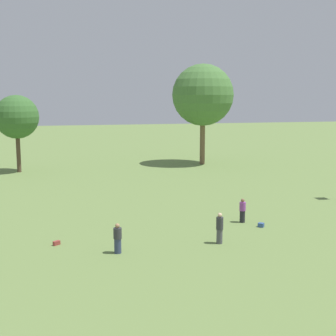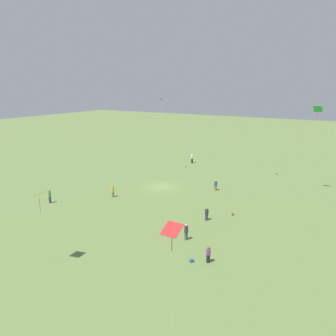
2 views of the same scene
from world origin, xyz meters
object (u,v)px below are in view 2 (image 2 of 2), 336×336
object	(u,v)px
picnic_bag_0	(192,261)
kite_1	(162,105)
kite_2	(172,236)
kite_0	(39,196)
person_6	(208,254)
person_3	(192,158)
person_4	(113,191)
picnic_bag_2	(276,174)
person_2	(50,196)
person_1	(216,185)
person_0	(186,232)
person_5	(207,214)
kite_3	(318,111)
picnic_bag_1	(233,214)

from	to	relation	value
picnic_bag_0	kite_1	bearing A→B (deg)	-143.34
kite_1	kite_2	world-z (taller)	kite_1
kite_0	person_6	bearing A→B (deg)	163.84
person_3	person_4	bearing A→B (deg)	64.87
picnic_bag_2	kite_2	bearing A→B (deg)	6.56
person_2	person_1	bearing A→B (deg)	-28.26
person_6	picnic_bag_2	distance (m)	33.54
person_0	person_4	world-z (taller)	person_4
person_0	person_3	world-z (taller)	person_3
person_3	person_6	distance (m)	38.68
person_1	kite_0	size ratio (longest dim) A/B	0.24
person_4	kite_2	world-z (taller)	kite_2
person_5	picnic_bag_2	xyz separation A→B (m)	(-24.87, 2.32, -0.58)
person_1	picnic_bag_2	size ratio (longest dim) A/B	3.52
kite_1	picnic_bag_0	distance (m)	34.03
person_3	kite_1	distance (m)	14.43
person_3	picnic_bag_2	bearing A→B (deg)	154.10
kite_0	person_1	bearing A→B (deg)	-148.26
person_0	picnic_bag_2	xyz separation A→B (m)	(-30.56, 2.05, -0.66)
person_2	picnic_bag_0	xyz separation A→B (m)	(3.83, 23.35, -0.79)
person_1	picnic_bag_0	distance (m)	21.35
kite_3	person_0	bearing A→B (deg)	118.50
kite_0	kite_1	world-z (taller)	kite_1
person_6	picnic_bag_0	bearing A→B (deg)	52.43
person_6	person_1	bearing A→B (deg)	-45.48
person_0	kite_3	xyz separation A→B (m)	(-22.82, 8.54, 11.05)
person_2	picnic_bag_2	world-z (taller)	person_2
picnic_bag_1	person_6	bearing A→B (deg)	9.34
person_0	picnic_bag_2	bearing A→B (deg)	124.99
person_6	picnic_bag_0	xyz separation A→B (m)	(0.71, -1.29, -0.64)
picnic_bag_0	person_4	bearing A→B (deg)	-119.76
kite_2	picnic_bag_2	world-z (taller)	kite_2
person_4	kite_3	distance (m)	30.83
kite_2	picnic_bag_2	distance (m)	47.30
person_1	person_5	xyz separation A→B (m)	(11.07, 3.51, -0.02)
person_5	person_0	bearing A→B (deg)	170.33
person_2	picnic_bag_1	distance (m)	24.30
person_4	picnic_bag_0	xyz separation A→B (m)	(10.07, 17.62, -0.77)
kite_2	person_3	bearing A→B (deg)	162.44
person_5	picnic_bag_0	world-z (taller)	person_5
kite_2	kite_3	xyz separation A→B (m)	(-38.47, 1.17, 3.12)
person_0	kite_2	xyz separation A→B (m)	(15.65, 7.37, 7.93)
person_4	picnic_bag_2	size ratio (longest dim) A/B	3.87
picnic_bag_1	person_2	bearing A→B (deg)	-69.29
person_4	kite_3	world-z (taller)	kite_3
picnic_bag_2	person_4	bearing A→B (deg)	-35.47
kite_1	person_1	bearing A→B (deg)	-113.25
kite_3	picnic_bag_0	distance (m)	29.60
kite_3	picnic_bag_1	size ratio (longest dim) A/B	30.13
person_3	kite_0	world-z (taller)	kite_0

